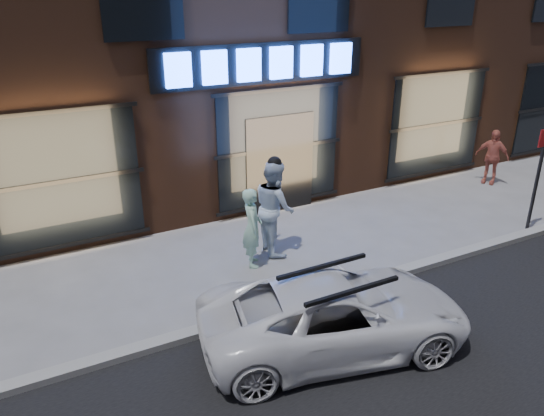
{
  "coord_description": "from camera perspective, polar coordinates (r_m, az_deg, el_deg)",
  "views": [
    {
      "loc": [
        -5.82,
        -6.82,
        5.25
      ],
      "look_at": [
        -1.42,
        1.6,
        1.2
      ],
      "focal_mm": 35.0,
      "sensor_mm": 36.0,
      "label": 1
    }
  ],
  "objects": [
    {
      "name": "curb",
      "position": [
        10.36,
        11.22,
        -7.47
      ],
      "size": [
        60.0,
        0.25,
        0.12
      ],
      "primitive_type": "cube",
      "color": "gray",
      "rests_on": "ground"
    },
    {
      "name": "white_suv",
      "position": [
        8.32,
        6.81,
        -11.24
      ],
      "size": [
        4.5,
        2.81,
        1.16
      ],
      "primitive_type": "imported",
      "rotation": [
        0.0,
        0.0,
        1.35
      ],
      "color": "white",
      "rests_on": "ground"
    },
    {
      "name": "sign_post",
      "position": [
        12.99,
        26.78,
        3.6
      ],
      "size": [
        0.38,
        0.08,
        2.42
      ],
      "rotation": [
        0.0,
        0.0,
        -0.0
      ],
      "color": "#262628",
      "rests_on": "ground"
    },
    {
      "name": "man_bowtie",
      "position": [
        10.43,
        -2.14,
        -2.1
      ],
      "size": [
        0.56,
        0.69,
        1.63
      ],
      "primitive_type": "imported",
      "rotation": [
        0.0,
        0.0,
        1.24
      ],
      "color": "#A6DAC4",
      "rests_on": "ground"
    },
    {
      "name": "passerby",
      "position": [
        16.08,
        22.57,
        5.12
      ],
      "size": [
        0.75,
        0.98,
        1.55
      ],
      "primitive_type": "imported",
      "rotation": [
        0.0,
        0.0,
        -1.1
      ],
      "color": "#BE5F4E",
      "rests_on": "ground"
    },
    {
      "name": "man_cap",
      "position": [
        10.92,
        0.26,
        0.12
      ],
      "size": [
        0.87,
        1.05,
        1.98
      ],
      "primitive_type": "imported",
      "rotation": [
        0.0,
        0.0,
        1.44
      ],
      "color": "white",
      "rests_on": "ground"
    },
    {
      "name": "ground",
      "position": [
        10.39,
        11.2,
        -7.76
      ],
      "size": [
        90.0,
        90.0,
        0.0
      ],
      "primitive_type": "plane",
      "color": "slate",
      "rests_on": "ground"
    }
  ]
}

